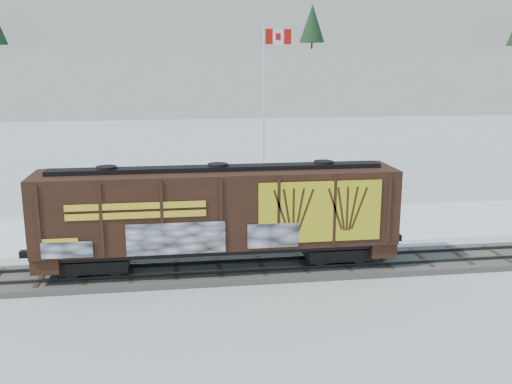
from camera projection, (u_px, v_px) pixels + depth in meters
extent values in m
plane|color=white|center=(303.00, 269.00, 27.32)|extent=(500.00, 500.00, 0.00)
cube|color=#59544C|center=(303.00, 266.00, 27.29)|extent=(50.00, 3.40, 0.28)
cube|color=#33302D|center=(306.00, 267.00, 26.55)|extent=(50.00, 0.10, 0.15)
cube|color=#33302D|center=(299.00, 257.00, 27.94)|extent=(50.00, 0.10, 0.15)
cube|color=white|center=(275.00, 226.00, 34.56)|extent=(40.00, 8.00, 0.03)
cube|color=white|center=(201.00, 81.00, 117.68)|extent=(360.00, 40.00, 12.00)
cube|color=white|center=(195.00, 53.00, 145.31)|extent=(360.00, 40.00, 24.00)
cube|color=white|center=(190.00, 37.00, 177.87)|extent=(360.00, 50.00, 35.00)
cone|color=black|center=(312.00, 23.00, 113.40)|extent=(5.04, 5.04, 7.38)
cube|color=black|center=(96.00, 261.00, 25.80)|extent=(3.00, 2.00, 0.90)
cube|color=black|center=(336.00, 250.00, 27.35)|extent=(3.00, 2.00, 0.90)
cylinder|color=black|center=(71.00, 268.00, 24.91)|extent=(0.90, 0.12, 0.90)
cube|color=black|center=(219.00, 245.00, 26.46)|extent=(16.30, 2.40, 0.25)
cube|color=black|center=(218.00, 207.00, 26.05)|extent=(16.30, 3.00, 3.40)
cube|color=black|center=(218.00, 168.00, 25.65)|extent=(14.99, 0.90, 0.20)
cube|color=gold|center=(320.00, 212.00, 25.18)|extent=(5.54, 0.03, 2.76)
cube|color=gold|center=(136.00, 211.00, 23.99)|extent=(5.87, 0.02, 0.70)
cube|color=silver|center=(176.00, 239.00, 24.50)|extent=(4.24, 0.03, 1.40)
cylinder|color=silver|center=(263.00, 202.00, 40.19)|extent=(0.90, 0.90, 0.20)
cylinder|color=silver|center=(264.00, 117.00, 38.87)|extent=(0.14, 0.14, 12.05)
cube|color=#BB100B|center=(269.00, 37.00, 37.74)|extent=(0.50, 0.07, 1.00)
cube|color=white|center=(278.00, 37.00, 37.82)|extent=(0.70, 0.09, 1.00)
cube|color=#BB100B|center=(288.00, 37.00, 37.92)|extent=(0.50, 0.07, 1.00)
imported|color=#B0B2B8|center=(191.00, 219.00, 33.09)|extent=(4.76, 2.50, 1.54)
imported|color=silver|center=(211.00, 212.00, 34.69)|extent=(4.96, 3.12, 1.54)
imported|color=black|center=(321.00, 218.00, 33.42)|extent=(5.69, 4.08, 1.53)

